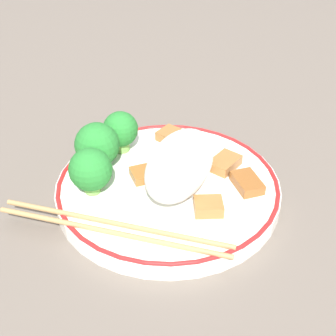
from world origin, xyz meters
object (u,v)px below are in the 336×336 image
Objects in this scene: chopsticks at (113,228)px; broccoli_back_left at (121,130)px; broccoli_back_center at (95,147)px; broccoli_back_right at (91,170)px; plate at (168,188)px.

broccoli_back_left is at bearing -157.66° from chopsticks.
chopsticks is (0.13, 0.05, -0.03)m from broccoli_back_left.
broccoli_back_left reaches higher than chopsticks.
broccoli_back_center is 1.06× the size of broccoli_back_right.
broccoli_back_left is 0.96× the size of broccoli_back_right.
broccoli_back_right is at bearing 4.18° from broccoli_back_left.
plate is 4.71× the size of broccoli_back_right.
broccoli_back_center is (0.00, -0.08, 0.04)m from plate.
broccoli_back_right is at bearing -58.21° from plate.
broccoli_back_center reaches higher than chopsticks.
broccoli_back_left is 0.14m from chopsticks.
plate is 0.09m from chopsticks.
broccoli_back_left is (-0.04, -0.08, 0.03)m from plate.
plate is 0.09m from broccoli_back_center.
broccoli_back_right is 0.07m from chopsticks.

